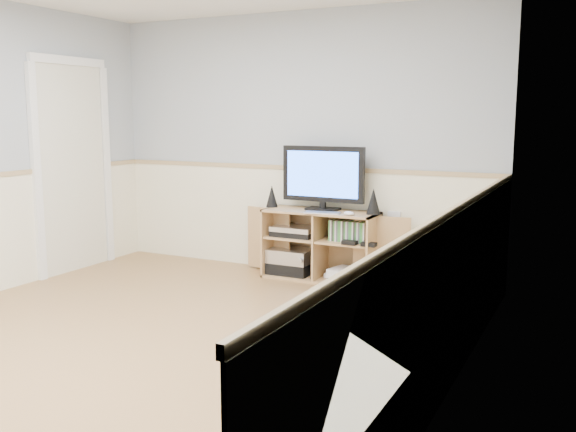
% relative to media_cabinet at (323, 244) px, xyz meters
% --- Properties ---
extents(room, '(4.04, 4.54, 2.54)m').
position_rel_media_cabinet_xyz_m(room, '(-0.42, -1.95, 0.88)').
color(room, tan).
rests_on(room, ground).
extents(media_cabinet, '(1.67, 0.40, 0.65)m').
position_rel_media_cabinet_xyz_m(media_cabinet, '(0.00, 0.00, 0.00)').
color(media_cabinet, tan).
rests_on(media_cabinet, floor).
extents(monitor, '(0.80, 0.18, 0.59)m').
position_rel_media_cabinet_xyz_m(monitor, '(0.00, -0.00, 0.64)').
color(monitor, black).
rests_on(monitor, media_cabinet).
extents(speaker_left, '(0.11, 0.11, 0.21)m').
position_rel_media_cabinet_xyz_m(speaker_left, '(-0.52, -0.03, 0.42)').
color(speaker_left, black).
rests_on(speaker_left, media_cabinet).
extents(speaker_right, '(0.13, 0.13, 0.23)m').
position_rel_media_cabinet_xyz_m(speaker_right, '(0.50, -0.03, 0.44)').
color(speaker_right, black).
rests_on(speaker_right, media_cabinet).
extents(keyboard, '(0.33, 0.18, 0.01)m').
position_rel_media_cabinet_xyz_m(keyboard, '(0.08, -0.19, 0.32)').
color(keyboard, silver).
rests_on(keyboard, media_cabinet).
extents(mouse, '(0.10, 0.07, 0.04)m').
position_rel_media_cabinet_xyz_m(mouse, '(0.33, -0.19, 0.34)').
color(mouse, white).
rests_on(mouse, media_cabinet).
extents(av_components, '(0.50, 0.30, 0.47)m').
position_rel_media_cabinet_xyz_m(av_components, '(-0.29, -0.05, -0.11)').
color(av_components, black).
rests_on(av_components, media_cabinet).
extents(game_consoles, '(0.46, 0.32, 0.11)m').
position_rel_media_cabinet_xyz_m(game_consoles, '(0.28, -0.06, -0.26)').
color(game_consoles, white).
rests_on(game_consoles, media_cabinet).
extents(game_cases, '(0.34, 0.13, 0.19)m').
position_rel_media_cabinet_xyz_m(game_cases, '(0.29, -0.07, 0.15)').
color(game_cases, '#3F8C3F').
rests_on(game_cases, media_cabinet).
extents(wall_outlet, '(0.12, 0.03, 0.12)m').
position_rel_media_cabinet_xyz_m(wall_outlet, '(0.64, 0.16, 0.27)').
color(wall_outlet, white).
rests_on(wall_outlet, wall_back).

